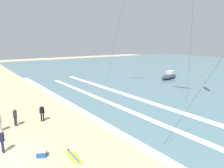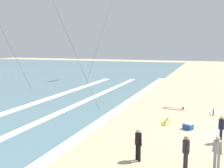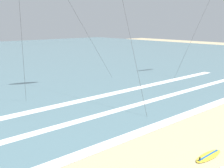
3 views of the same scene
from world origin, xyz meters
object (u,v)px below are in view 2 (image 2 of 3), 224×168
(surfer_background_far, at_px, (221,127))
(surfer_mid_group, at_px, (217,150))
(cooler_box, at_px, (188,126))
(surfboard_foreground_flat, at_px, (166,122))
(surfboard_right_spare, at_px, (174,108))
(surfer_foreground_main, at_px, (138,142))
(surfer_right_near, at_px, (186,150))
(surfboard_left_pile, at_px, (213,112))

(surfer_background_far, distance_m, surfer_mid_group, 3.82)
(surfer_background_far, bearing_deg, cooler_box, 43.75)
(surfboard_foreground_flat, bearing_deg, surfboard_right_spare, -0.08)
(surfer_foreground_main, relative_size, cooler_box, 2.12)
(surfer_right_near, distance_m, surfboard_left_pile, 11.71)
(surfer_mid_group, bearing_deg, cooler_box, 15.86)
(surfer_background_far, height_order, surfboard_right_spare, surfer_background_far)
(surfer_right_near, distance_m, surfboard_right_spare, 12.19)
(surfer_background_far, distance_m, surfboard_left_pile, 7.40)
(surfboard_right_spare, bearing_deg, surfer_right_near, -170.64)
(surfer_background_far, bearing_deg, surfer_right_near, 159.26)
(surfer_foreground_main, distance_m, surfboard_left_pile, 11.88)
(surfer_foreground_main, relative_size, surfer_right_near, 1.00)
(surfer_mid_group, xyz_separation_m, surfboard_right_spare, (11.53, 3.30, -0.91))
(surfer_mid_group, relative_size, surfboard_foreground_flat, 0.76)
(surfer_mid_group, distance_m, surfboard_foreground_flat, 7.90)
(surfer_foreground_main, xyz_separation_m, surfboard_left_pile, (11.30, -3.56, -0.91))
(surfer_foreground_main, distance_m, surfer_mid_group, 3.58)
(cooler_box, bearing_deg, surfboard_foreground_flat, 52.43)
(surfboard_foreground_flat, xyz_separation_m, surfboard_right_spare, (4.42, -0.01, 0.00))
(surfer_background_far, height_order, surfboard_left_pile, surfer_background_far)
(surfboard_left_pile, xyz_separation_m, surfboard_right_spare, (0.39, 3.27, 0.00))
(surfboard_left_pile, distance_m, surfboard_right_spare, 3.29)
(cooler_box, bearing_deg, surfboard_left_pile, -17.22)
(surfboard_right_spare, bearing_deg, surfer_foreground_main, 178.60)
(surfer_foreground_main, xyz_separation_m, cooler_box, (6.01, -1.92, -0.74))
(surfer_right_near, relative_size, surfboard_foreground_flat, 0.76)
(surfer_foreground_main, height_order, cooler_box, surfer_foreground_main)
(surfboard_foreground_flat, relative_size, cooler_box, 2.79)
(surfer_mid_group, bearing_deg, surfer_background_far, -4.43)
(surfboard_foreground_flat, relative_size, surfboard_left_pile, 1.00)
(surfer_right_near, xyz_separation_m, surfer_background_far, (4.27, -1.62, 0.00))
(surfer_right_near, relative_size, surfer_mid_group, 1.00)
(surfboard_foreground_flat, bearing_deg, surfer_foreground_main, 177.80)
(surfer_background_far, distance_m, surfboard_foreground_flat, 4.97)
(cooler_box, bearing_deg, surfboard_right_spare, 16.03)
(surfer_right_near, relative_size, surfboard_right_spare, 0.74)
(surfer_right_near, bearing_deg, surfboard_left_pile, -6.37)
(surfer_background_far, height_order, surfboard_foreground_flat, surfer_background_far)
(surfer_foreground_main, height_order, surfer_mid_group, same)
(surfboard_left_pile, relative_size, surfboard_right_spare, 0.97)
(surfer_background_far, bearing_deg, surfboard_foreground_flat, 47.41)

